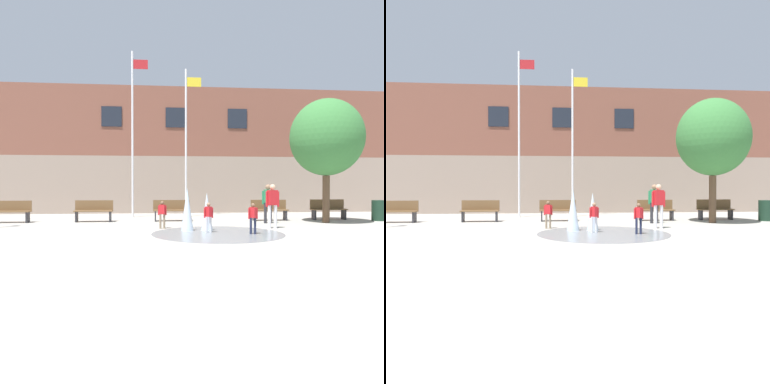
{
  "view_description": "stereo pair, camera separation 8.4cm",
  "coord_description": "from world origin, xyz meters",
  "views": [
    {
      "loc": [
        -1.08,
        -6.4,
        1.55
      ],
      "look_at": [
        0.27,
        7.6,
        1.3
      ],
      "focal_mm": 35.0,
      "sensor_mm": 36.0,
      "label": 1
    },
    {
      "loc": [
        -1.0,
        -6.41,
        1.55
      ],
      "look_at": [
        0.27,
        7.6,
        1.3
      ],
      "focal_mm": 35.0,
      "sensor_mm": 36.0,
      "label": 2
    }
  ],
  "objects": [
    {
      "name": "flagpole_left",
      "position": [
        -2.19,
        12.0,
        4.27
      ],
      "size": [
        0.8,
        0.1,
        8.05
      ],
      "color": "silver",
      "rests_on": "ground"
    },
    {
      "name": "trash_can",
      "position": [
        8.63,
        9.12,
        0.45
      ],
      "size": [
        0.56,
        0.56,
        0.9
      ],
      "primitive_type": "cylinder",
      "color": "#193323",
      "rests_on": "ground"
    },
    {
      "name": "ground_plane",
      "position": [
        0.0,
        0.0,
        0.0
      ],
      "size": [
        100.0,
        100.0,
        0.0
      ],
      "primitive_type": "plane",
      "color": "#9E998E"
    },
    {
      "name": "child_with_pink_shirt",
      "position": [
        0.63,
        5.73,
        0.58
      ],
      "size": [
        0.31,
        0.24,
        0.99
      ],
      "rotation": [
        0.0,
        0.0,
        2.13
      ],
      "color": "silver",
      "rests_on": "ground"
    },
    {
      "name": "adult_watching",
      "position": [
        3.48,
        8.5,
        0.93
      ],
      "size": [
        0.5,
        0.31,
        1.59
      ],
      "rotation": [
        0.0,
        0.0,
        -0.36
      ],
      "color": "#28282D",
      "rests_on": "ground"
    },
    {
      "name": "library_building",
      "position": [
        0.0,
        17.48,
        3.54
      ],
      "size": [
        36.0,
        6.05,
        7.08
      ],
      "color": "gray",
      "rests_on": "ground"
    },
    {
      "name": "child_in_fountain",
      "position": [
        -0.86,
        7.01,
        0.58
      ],
      "size": [
        0.31,
        0.19,
        0.99
      ],
      "rotation": [
        0.0,
        0.0,
        -0.38
      ],
      "color": "#89755B",
      "rests_on": "ground"
    },
    {
      "name": "park_bench_far_left",
      "position": [
        -7.1,
        9.76,
        0.48
      ],
      "size": [
        1.6,
        0.44,
        0.91
      ],
      "color": "#28282D",
      "rests_on": "ground"
    },
    {
      "name": "street_tree_near_building",
      "position": [
        5.93,
        8.47,
        3.52
      ],
      "size": [
        2.98,
        2.98,
        5.12
      ],
      "color": "brown",
      "rests_on": "ground"
    },
    {
      "name": "park_bench_under_left_flagpole",
      "position": [
        -0.41,
        9.85,
        0.48
      ],
      "size": [
        1.6,
        0.44,
        0.91
      ],
      "color": "#28282D",
      "rests_on": "ground"
    },
    {
      "name": "park_bench_left_of_flagpoles",
      "position": [
        -3.73,
        9.83,
        0.48
      ],
      "size": [
        1.6,
        0.44,
        0.91
      ],
      "color": "#28282D",
      "rests_on": "ground"
    },
    {
      "name": "flagpole_right",
      "position": [
        0.42,
        12.0,
        3.87
      ],
      "size": [
        0.8,
        0.1,
        7.27
      ],
      "color": "silver",
      "rests_on": "ground"
    },
    {
      "name": "splash_fountain",
      "position": [
        0.41,
        6.08,
        0.54
      ],
      "size": [
        4.25,
        4.25,
        1.46
      ],
      "color": "gray",
      "rests_on": "ground"
    },
    {
      "name": "park_bench_far_right",
      "position": [
        6.69,
        9.86,
        0.48
      ],
      "size": [
        1.6,
        0.44,
        0.91
      ],
      "color": "#28282D",
      "rests_on": "ground"
    },
    {
      "name": "teen_by_trashcan",
      "position": [
        3.09,
        6.69,
        0.93
      ],
      "size": [
        0.5,
        0.29,
        1.59
      ],
      "rotation": [
        0.0,
        0.0,
        0.31
      ],
      "color": "silver",
      "rests_on": "ground"
    },
    {
      "name": "park_bench_under_right_flagpole",
      "position": [
        3.9,
        9.69,
        0.48
      ],
      "size": [
        1.6,
        0.44,
        0.91
      ],
      "color": "#28282D",
      "rests_on": "ground"
    },
    {
      "name": "child_running",
      "position": [
        1.98,
        5.2,
        0.58
      ],
      "size": [
        0.31,
        0.24,
        0.99
      ],
      "rotation": [
        0.0,
        0.0,
        2.25
      ],
      "color": "#1E233D",
      "rests_on": "ground"
    }
  ]
}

